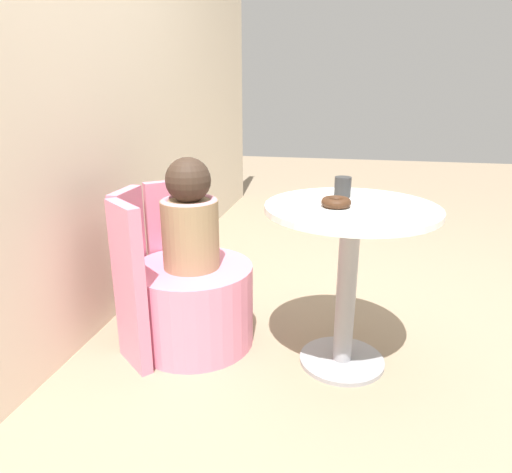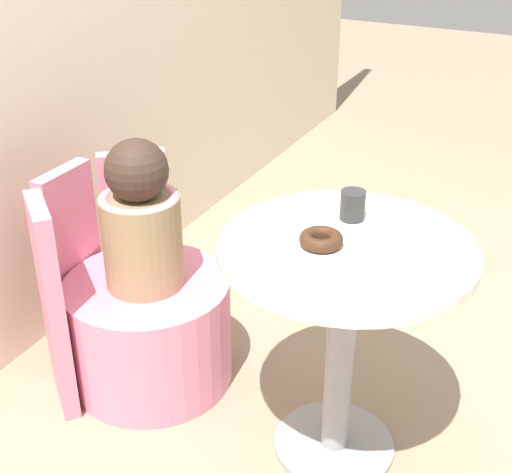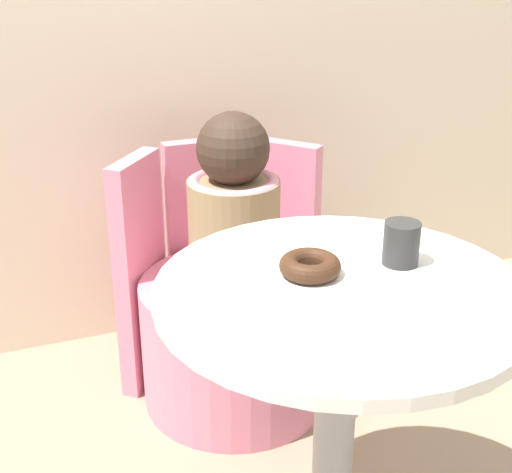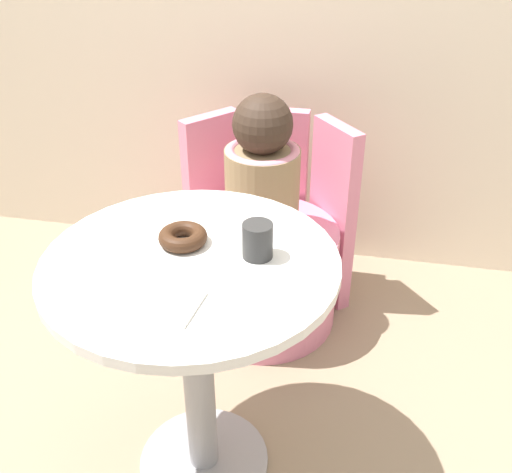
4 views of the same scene
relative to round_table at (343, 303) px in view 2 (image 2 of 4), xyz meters
name	(u,v)px [view 2 (image 2 of 4)]	position (x,y,z in m)	size (l,w,h in m)	color
ground_plane	(315,451)	(-0.04, 0.04, -0.51)	(12.00, 12.00, 0.00)	gray
round_table	(343,303)	(0.00, 0.00, 0.00)	(0.66, 0.66, 0.68)	#99999E
tub_chair	(150,330)	(0.03, 0.66, -0.32)	(0.53, 0.53, 0.37)	pink
booth_backrest	(91,272)	(0.03, 0.88, -0.16)	(0.62, 0.23, 0.69)	pink
child_figure	(141,220)	(0.03, 0.66, 0.08)	(0.24, 0.24, 0.47)	#937A56
donut	(321,239)	(-0.03, 0.06, 0.19)	(0.11, 0.11, 0.04)	#3D2314
cup	(352,205)	(0.14, 0.04, 0.22)	(0.07, 0.07, 0.08)	#2D2D2D
paper_napkin	(413,257)	(0.01, -0.17, 0.18)	(0.13, 0.13, 0.01)	silver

